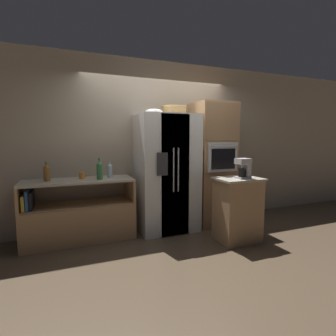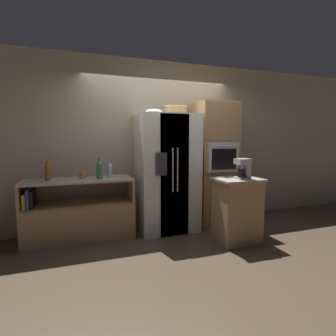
{
  "view_description": "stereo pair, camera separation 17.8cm",
  "coord_description": "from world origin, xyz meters",
  "views": [
    {
      "loc": [
        -1.52,
        -3.87,
        1.51
      ],
      "look_at": [
        0.02,
        -0.04,
        1.03
      ],
      "focal_mm": 28.0,
      "sensor_mm": 36.0,
      "label": 1
    },
    {
      "loc": [
        -1.35,
        -3.93,
        1.51
      ],
      "look_at": [
        0.02,
        -0.04,
        1.03
      ],
      "focal_mm": 28.0,
      "sensor_mm": 36.0,
      "label": 2
    }
  ],
  "objects": [
    {
      "name": "fruit_bowl",
      "position": [
        -0.19,
        0.03,
        1.92
      ],
      "size": [
        0.26,
        0.26,
        0.07
      ],
      "color": "white",
      "rests_on": "refrigerator"
    },
    {
      "name": "bottle_tall",
      "position": [
        -1.04,
        0.02,
        1.05
      ],
      "size": [
        0.08,
        0.08,
        0.32
      ],
      "color": "#33723F",
      "rests_on": "counter_left"
    },
    {
      "name": "refrigerator",
      "position": [
        0.03,
        0.05,
        0.94
      ],
      "size": [
        0.94,
        0.74,
        1.88
      ],
      "color": "silver",
      "rests_on": "ground_plane"
    },
    {
      "name": "counter_left",
      "position": [
        -1.35,
        0.11,
        0.32
      ],
      "size": [
        1.56,
        0.6,
        0.9
      ],
      "color": "#A87F56",
      "rests_on": "ground_plane"
    },
    {
      "name": "island_counter",
      "position": [
        0.81,
        -0.79,
        0.47
      ],
      "size": [
        0.64,
        0.49,
        0.94
      ],
      "color": "#A87F56",
      "rests_on": "ground_plane"
    },
    {
      "name": "ground_plane",
      "position": [
        0.0,
        0.0,
        0.0
      ],
      "size": [
        20.0,
        20.0,
        0.0
      ],
      "primitive_type": "plane",
      "color": "#4C3D2D"
    },
    {
      "name": "coffee_maker",
      "position": [
        0.86,
        -0.84,
        1.09
      ],
      "size": [
        0.19,
        0.17,
        0.29
      ],
      "color": "#B2B2B7",
      "rests_on": "island_counter"
    },
    {
      "name": "mug",
      "position": [
        -1.28,
        0.18,
        0.96
      ],
      "size": [
        0.12,
        0.08,
        0.1
      ],
      "color": "orange",
      "rests_on": "counter_left"
    },
    {
      "name": "wall_back",
      "position": [
        0.0,
        0.44,
        1.4
      ],
      "size": [
        12.0,
        0.06,
        2.8
      ],
      "color": "tan",
      "rests_on": "ground_plane"
    },
    {
      "name": "wicker_basket",
      "position": [
        0.19,
        0.14,
        1.96
      ],
      "size": [
        0.42,
        0.42,
        0.14
      ],
      "color": "tan",
      "rests_on": "refrigerator"
    },
    {
      "name": "bottle_wide",
      "position": [
        -0.87,
        0.17,
        1.02
      ],
      "size": [
        0.08,
        0.08,
        0.25
      ],
      "color": "silver",
      "rests_on": "counter_left"
    },
    {
      "name": "wall_oven",
      "position": [
        0.9,
        0.08,
        1.06
      ],
      "size": [
        0.67,
        0.7,
        2.11
      ],
      "color": "#A87F56",
      "rests_on": "ground_plane"
    },
    {
      "name": "bottle_short",
      "position": [
        -1.75,
        0.13,
        1.03
      ],
      "size": [
        0.08,
        0.08,
        0.28
      ],
      "color": "brown",
      "rests_on": "counter_left"
    }
  ]
}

